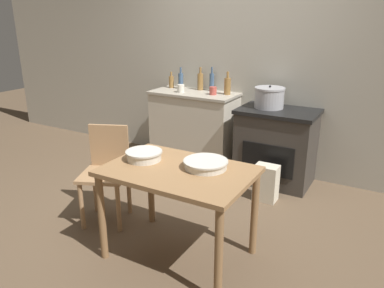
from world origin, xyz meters
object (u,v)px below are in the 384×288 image
(work_table, at_px, (178,182))
(bottle_center, at_px, (212,82))
(bottle_mid_left, at_px, (227,86))
(mixing_bowl_small, at_px, (206,164))
(chair, at_px, (107,170))
(mixing_bowl_large, at_px, (144,155))
(stock_pot, at_px, (269,98))
(stove, at_px, (276,146))
(bottle_far_left, at_px, (171,82))
(bottle_center_left, at_px, (200,81))
(cup_mid_right, at_px, (213,91))
(cup_center_right, at_px, (181,89))
(bottle_left, at_px, (181,80))
(flour_sack, at_px, (266,183))

(work_table, height_order, bottle_center, bottle_center)
(work_table, relative_size, bottle_mid_left, 4.04)
(mixing_bowl_small, height_order, bottle_mid_left, bottle_mid_left)
(chair, bearing_deg, mixing_bowl_large, -38.61)
(chair, distance_m, bottle_mid_left, 1.79)
(mixing_bowl_large, bearing_deg, chair, 164.59)
(chair, relative_size, stock_pot, 2.65)
(stove, bearing_deg, work_table, -96.58)
(bottle_far_left, distance_m, bottle_center_left, 0.40)
(chair, height_order, cup_mid_right, cup_mid_right)
(bottle_center, xyz_separation_m, cup_center_right, (-0.27, -0.28, -0.07))
(stove, height_order, bottle_mid_left, bottle_mid_left)
(work_table, distance_m, bottle_mid_left, 1.93)
(bottle_left, bearing_deg, cup_mid_right, -14.89)
(bottle_far_left, height_order, cup_center_right, bottle_far_left)
(bottle_left, bearing_deg, mixing_bowl_large, -66.76)
(stove, xyz_separation_m, mixing_bowl_large, (-0.53, -1.70, 0.35))
(cup_mid_right, bearing_deg, bottle_far_left, 168.23)
(mixing_bowl_large, height_order, bottle_center_left, bottle_center_left)
(mixing_bowl_small, bearing_deg, bottle_mid_left, 109.95)
(bottle_mid_left, distance_m, cup_center_right, 0.56)
(stove, bearing_deg, chair, -124.76)
(bottle_left, relative_size, cup_center_right, 2.87)
(bottle_center_left, xyz_separation_m, cup_center_right, (-0.13, -0.26, -0.06))
(stove, bearing_deg, bottle_center_left, 169.49)
(work_table, distance_m, chair, 0.91)
(flour_sack, distance_m, bottle_far_left, 1.85)
(chair, relative_size, cup_mid_right, 9.39)
(bottle_far_left, bearing_deg, cup_mid_right, -11.77)
(mixing_bowl_small, bearing_deg, bottle_center_left, 119.75)
(stove, relative_size, work_table, 0.78)
(chair, bearing_deg, bottle_mid_left, 52.55)
(bottle_far_left, distance_m, bottle_mid_left, 0.81)
(bottle_center, bearing_deg, mixing_bowl_small, -64.15)
(bottle_center, bearing_deg, bottle_center_left, -173.33)
(stock_pot, relative_size, bottle_mid_left, 1.23)
(mixing_bowl_large, distance_m, cup_mid_right, 1.74)
(stock_pot, height_order, bottle_mid_left, bottle_mid_left)
(flour_sack, xyz_separation_m, bottle_left, (-1.39, 0.64, 0.84))
(flour_sack, relative_size, mixing_bowl_large, 1.32)
(work_table, bearing_deg, cup_center_right, 120.83)
(bottle_far_left, xyz_separation_m, bottle_mid_left, (0.81, -0.05, 0.02))
(stock_pot, height_order, cup_mid_right, stock_pot)
(bottle_mid_left, bearing_deg, stove, -8.61)
(bottle_far_left, distance_m, bottle_left, 0.14)
(mixing_bowl_small, relative_size, cup_center_right, 3.53)
(cup_mid_right, bearing_deg, mixing_bowl_large, -81.08)
(cup_center_right, bearing_deg, bottle_far_left, 142.43)
(mixing_bowl_small, xyz_separation_m, bottle_far_left, (-1.43, 1.76, 0.23))
(flour_sack, bearing_deg, mixing_bowl_small, -95.48)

